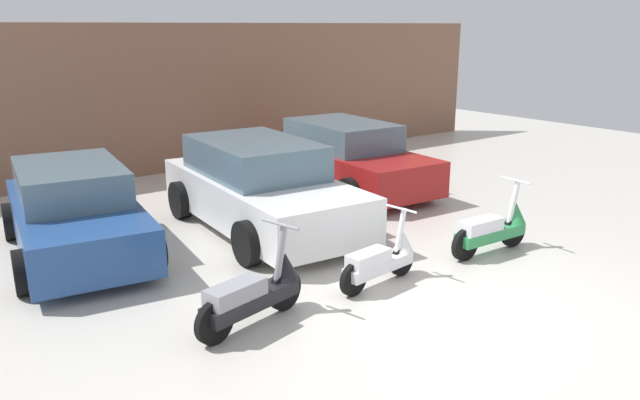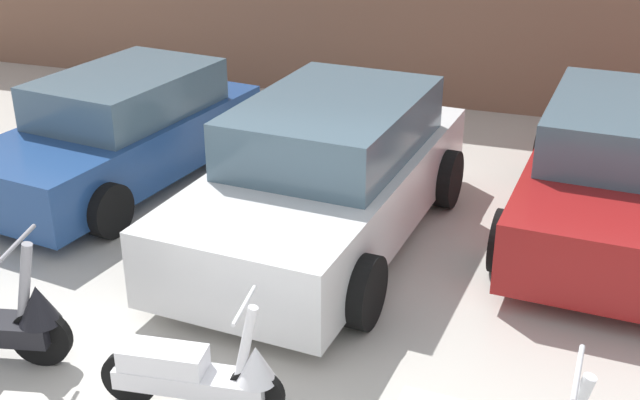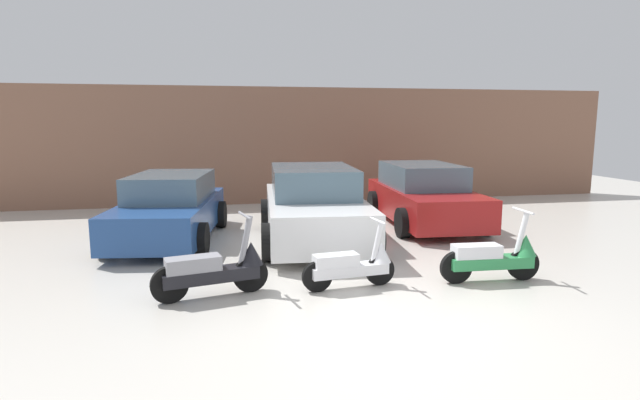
% 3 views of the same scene
% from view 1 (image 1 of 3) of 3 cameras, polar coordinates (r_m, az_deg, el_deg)
% --- Properties ---
extents(ground_plane, '(28.00, 28.00, 0.00)m').
position_cam_1_polar(ground_plane, '(7.68, 12.43, -9.59)').
color(ground_plane, beige).
extents(wall_back, '(19.60, 0.12, 3.28)m').
position_cam_1_polar(wall_back, '(14.33, -14.78, 8.82)').
color(wall_back, '#845B47').
rests_on(wall_back, ground_plane).
extents(scooter_front_left, '(1.53, 0.67, 1.08)m').
position_cam_1_polar(scooter_front_left, '(7.02, -5.90, -8.33)').
color(scooter_front_left, black).
rests_on(scooter_front_left, ground_plane).
extents(scooter_front_right, '(1.36, 0.49, 0.95)m').
position_cam_1_polar(scooter_front_right, '(8.07, 5.68, -5.39)').
color(scooter_front_right, black).
rests_on(scooter_front_right, ground_plane).
extents(scooter_front_center, '(1.51, 0.54, 1.05)m').
position_cam_1_polar(scooter_front_center, '(9.46, 15.60, -2.49)').
color(scooter_front_center, black).
rests_on(scooter_front_center, ground_plane).
extents(car_rear_left, '(2.23, 3.99, 1.29)m').
position_cam_1_polar(car_rear_left, '(9.72, -21.51, -1.03)').
color(car_rear_left, navy).
rests_on(car_rear_left, ground_plane).
extents(car_rear_center, '(2.29, 4.36, 1.44)m').
position_cam_1_polar(car_rear_center, '(10.18, -5.48, 1.15)').
color(car_rear_center, white).
rests_on(car_rear_center, ground_plane).
extents(car_rear_right, '(2.13, 4.10, 1.36)m').
position_cam_1_polar(car_rear_right, '(12.64, 2.51, 3.90)').
color(car_rear_right, maroon).
rests_on(car_rear_right, ground_plane).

